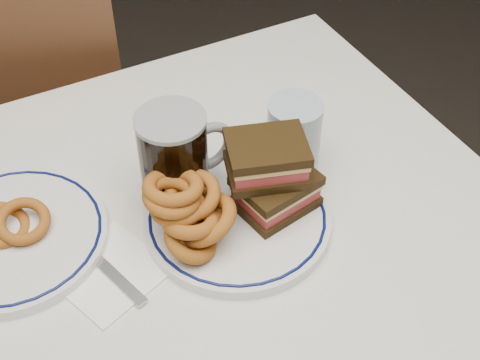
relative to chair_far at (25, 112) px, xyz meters
name	(u,v)px	position (x,y,z in m)	size (l,w,h in m)	color
dining_table	(109,309)	(-0.03, -0.68, 0.11)	(1.27, 0.87, 0.75)	silver
chair_far	(25,112)	(0.00, 0.00, 0.00)	(0.54, 0.54, 0.98)	#412A15
main_plate	(237,219)	(0.18, -0.70, 0.23)	(0.28, 0.28, 0.02)	silver
reuben_sandwich	(271,175)	(0.24, -0.70, 0.30)	(0.14, 0.13, 0.12)	black
onion_rings_main	(189,211)	(0.11, -0.70, 0.29)	(0.13, 0.13, 0.12)	brown
ketchup_ramekin	(185,184)	(0.14, -0.62, 0.26)	(0.06, 0.06, 0.03)	silver
beer_mug	(176,161)	(0.13, -0.62, 0.31)	(0.15, 0.10, 0.17)	black
water_glass	(293,139)	(0.31, -0.64, 0.29)	(0.08, 0.08, 0.13)	#97AEC3
far_plate	(12,237)	(-0.12, -0.58, 0.23)	(0.27, 0.27, 0.02)	silver
onion_rings_far	(11,223)	(-0.12, -0.57, 0.25)	(0.11, 0.10, 0.05)	brown
napkin_fork	(108,271)	(-0.02, -0.70, 0.22)	(0.17, 0.19, 0.01)	white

